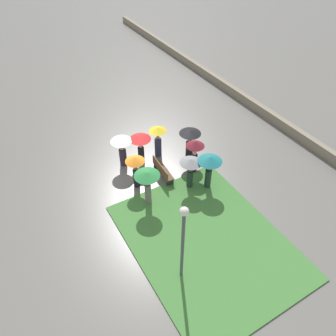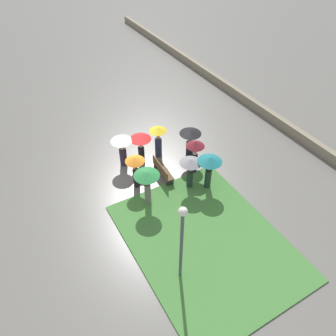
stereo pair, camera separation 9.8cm
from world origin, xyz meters
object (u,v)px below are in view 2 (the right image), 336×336
object	(u,v)px
crowd_person_black	(190,140)
crowd_person_orange	(135,165)
crowd_person_red	(141,142)
crowd_person_teal	(209,164)
crowd_person_green	(147,180)
park_bench	(162,170)
lamp_post	(182,235)
crowd_person_grey	(190,166)
crowd_person_maroon	(195,151)
crowd_person_white	(122,146)
crowd_person_yellow	(158,138)

from	to	relation	value
crowd_person_black	crowd_person_orange	distance (m)	3.44
crowd_person_red	crowd_person_teal	size ratio (longest dim) A/B	0.91
crowd_person_green	park_bench	bearing A→B (deg)	52.08
lamp_post	crowd_person_green	bearing A→B (deg)	-9.63
lamp_post	crowd_person_grey	distance (m)	5.12
crowd_person_orange	crowd_person_grey	bearing A→B (deg)	-50.43
lamp_post	crowd_person_maroon	xyz separation A→B (m)	(4.83, -3.80, -1.17)
lamp_post	crowd_person_white	world-z (taller)	lamp_post
park_bench	crowd_person_maroon	size ratio (longest dim) A/B	0.87
crowd_person_orange	crowd_person_white	xyz separation A→B (m)	(1.84, -0.11, -0.13)
park_bench	crowd_person_green	distance (m)	2.18
lamp_post	crowd_person_yellow	xyz separation A→B (m)	(6.98, -2.85, -1.37)
crowd_person_grey	crowd_person_white	bearing A→B (deg)	-142.36
park_bench	crowd_person_black	distance (m)	2.23
crowd_person_red	crowd_person_teal	distance (m)	3.94
park_bench	crowd_person_teal	size ratio (longest dim) A/B	0.88
park_bench	crowd_person_red	bearing A→B (deg)	16.61
lamp_post	crowd_person_white	distance (m)	7.38
crowd_person_maroon	park_bench	bearing A→B (deg)	-79.73
lamp_post	park_bench	bearing A→B (deg)	-22.13
crowd_person_black	crowd_person_grey	xyz separation A→B (m)	(-1.83, 1.16, 0.05)
crowd_person_grey	park_bench	bearing A→B (deg)	-143.51
crowd_person_yellow	crowd_person_white	bearing A→B (deg)	-39.33
crowd_person_green	crowd_person_orange	xyz separation A→B (m)	(1.33, -0.04, -0.14)
crowd_person_green	crowd_person_teal	bearing A→B (deg)	1.67
crowd_person_grey	crowd_person_red	bearing A→B (deg)	-153.46
crowd_person_orange	crowd_person_white	distance (m)	1.85
crowd_person_green	crowd_person_orange	size ratio (longest dim) A/B	1.04
crowd_person_black	crowd_person_green	size ratio (longest dim) A/B	0.98
crowd_person_red	crowd_person_yellow	bearing A→B (deg)	-142.16
park_bench	crowd_person_orange	bearing A→B (deg)	90.02
crowd_person_white	crowd_person_grey	distance (m)	3.88
crowd_person_red	crowd_person_black	bearing A→B (deg)	-170.58
crowd_person_white	crowd_person_yellow	bearing A→B (deg)	-104.10
crowd_person_green	crowd_person_white	bearing A→B (deg)	99.00
crowd_person_orange	crowd_person_white	bearing A→B (deg)	68.05
crowd_person_maroon	crowd_person_grey	distance (m)	1.19
crowd_person_black	crowd_person_orange	size ratio (longest dim) A/B	1.02
crowd_person_green	crowd_person_maroon	world-z (taller)	crowd_person_maroon
crowd_person_red	crowd_person_yellow	distance (m)	1.09
crowd_person_black	crowd_person_maroon	distance (m)	1.04
crowd_person_red	crowd_person_grey	distance (m)	3.17
crowd_person_grey	crowd_person_yellow	bearing A→B (deg)	-173.44
park_bench	crowd_person_grey	distance (m)	1.80
lamp_post	crowd_person_black	size ratio (longest dim) A/B	2.05
crowd_person_grey	lamp_post	bearing A→B (deg)	-32.78
crowd_person_black	crowd_person_white	bearing A→B (deg)	18.02
crowd_person_teal	crowd_person_grey	xyz separation A→B (m)	(0.48, 0.76, -0.15)
crowd_person_red	crowd_person_yellow	size ratio (longest dim) A/B	0.96
crowd_person_teal	crowd_person_yellow	world-z (taller)	crowd_person_teal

